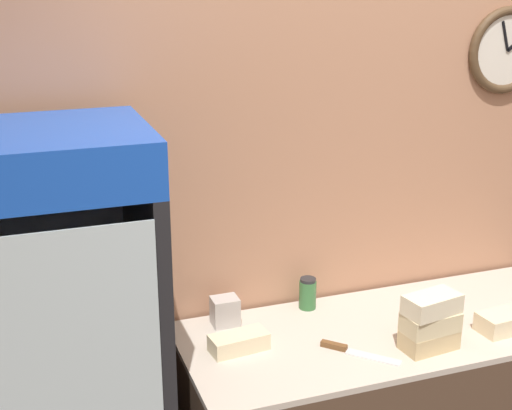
{
  "coord_description": "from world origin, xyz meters",
  "views": [
    {
      "loc": [
        -1.43,
        -1.4,
        2.29
      ],
      "look_at": [
        -0.61,
        0.94,
        1.47
      ],
      "focal_mm": 50.0,
      "sensor_mm": 36.0,
      "label": 1
    }
  ],
  "objects": [
    {
      "name": "beverage_cooler",
      "position": [
        -1.36,
        0.96,
        0.99
      ],
      "size": [
        0.72,
        0.69,
        1.81
      ],
      "color": "black",
      "rests_on": "ground_plane"
    },
    {
      "name": "sandwich_stack_bottom",
      "position": [
        0.03,
        0.7,
        0.91
      ],
      "size": [
        0.23,
        0.14,
        0.08
      ],
      "color": "tan",
      "rests_on": "prep_counter"
    },
    {
      "name": "sandwich_stack_top",
      "position": [
        0.03,
        0.7,
        1.07
      ],
      "size": [
        0.23,
        0.15,
        0.08
      ],
      "color": "beige",
      "rests_on": "sandwich_stack_middle"
    },
    {
      "name": "sandwich_stack_middle",
      "position": [
        0.03,
        0.7,
        0.99
      ],
      "size": [
        0.23,
        0.14,
        0.08
      ],
      "color": "beige",
      "rests_on": "sandwich_stack_bottom"
    },
    {
      "name": "sandwich_flat_left",
      "position": [
        -0.68,
        0.94,
        0.91
      ],
      "size": [
        0.24,
        0.13,
        0.07
      ],
      "color": "beige",
      "rests_on": "prep_counter"
    },
    {
      "name": "napkin_dispenser",
      "position": [
        -0.66,
        1.16,
        0.94
      ],
      "size": [
        0.11,
        0.09,
        0.12
      ],
      "color": "#B7B2AD",
      "rests_on": "prep_counter"
    },
    {
      "name": "condiment_jar",
      "position": [
        -0.28,
        1.19,
        0.95
      ],
      "size": [
        0.07,
        0.07,
        0.14
      ],
      "color": "#336B38",
      "rests_on": "prep_counter"
    },
    {
      "name": "chefs_knife",
      "position": [
        -0.28,
        0.78,
        0.88
      ],
      "size": [
        0.25,
        0.25,
        0.02
      ],
      "color": "silver",
      "rests_on": "prep_counter"
    },
    {
      "name": "wall_back",
      "position": [
        0.01,
        1.31,
        1.36
      ],
      "size": [
        5.2,
        0.1,
        2.7
      ],
      "color": "#AD7A5B",
      "rests_on": "ground_plane"
    },
    {
      "name": "sandwich_flat_right",
      "position": [
        0.4,
        0.73,
        0.92
      ],
      "size": [
        0.23,
        0.14,
        0.08
      ],
      "color": "beige",
      "rests_on": "prep_counter"
    }
  ]
}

